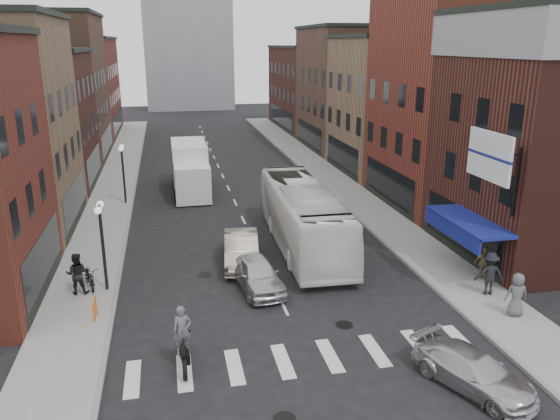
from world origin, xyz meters
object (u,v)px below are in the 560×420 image
(billboard_sign, at_px, (491,157))
(ped_right_a, at_px, (489,273))
(sedan_left_far, at_px, (241,249))
(transit_bus, at_px, (303,216))
(curb_car, at_px, (473,371))
(bike_rack, at_px, (95,309))
(ped_left_solo, at_px, (77,274))
(sedan_left_near, at_px, (257,274))
(motorcycle_rider, at_px, (183,339))
(ped_right_c, at_px, (517,295))
(parked_bicycle, at_px, (90,276))
(streetlamp_far, at_px, (122,163))
(ped_right_b, at_px, (483,262))
(box_truck, at_px, (190,169))
(streetlamp_near, at_px, (101,230))

(billboard_sign, bearing_deg, ped_right_a, -54.05)
(sedan_left_far, xyz_separation_m, ped_right_a, (9.97, -5.91, 0.33))
(transit_bus, relative_size, curb_car, 2.90)
(bike_rack, relative_size, ped_left_solo, 0.43)
(curb_car, bearing_deg, sedan_left_near, 98.48)
(motorcycle_rider, distance_m, ped_right_c, 13.17)
(bike_rack, xyz_separation_m, parked_bicycle, (-0.55, 3.11, 0.10))
(streetlamp_far, height_order, sedan_left_far, streetlamp_far)
(sedan_left_far, bearing_deg, transit_bus, 33.74)
(sedan_left_near, xyz_separation_m, ped_right_b, (10.40, -1.32, 0.22))
(sedan_left_near, xyz_separation_m, sedan_left_far, (-0.29, 3.00, 0.06))
(ped_right_c, bearing_deg, ped_right_a, -77.71)
(motorcycle_rider, relative_size, transit_bus, 0.19)
(streetlamp_far, relative_size, box_truck, 0.50)
(sedan_left_near, height_order, ped_right_c, ped_right_c)
(billboard_sign, relative_size, motorcycle_rider, 1.61)
(streetlamp_far, distance_m, sedan_left_far, 13.72)
(streetlamp_near, xyz_separation_m, parked_bicycle, (-0.75, 0.41, -2.26))
(motorcycle_rider, bearing_deg, parked_bicycle, 112.15)
(streetlamp_near, distance_m, motorcycle_rider, 7.57)
(streetlamp_near, xyz_separation_m, curb_car, (12.14, -9.73, -2.30))
(sedan_left_near, distance_m, curb_car, 10.34)
(bike_rack, relative_size, sedan_left_far, 0.17)
(streetlamp_far, relative_size, bike_rack, 5.14)
(sedan_left_near, relative_size, curb_car, 1.01)
(transit_bus, bearing_deg, curb_car, -79.08)
(ped_right_b, height_order, ped_right_c, ped_right_c)
(streetlamp_far, distance_m, sedan_left_near, 16.53)
(bike_rack, xyz_separation_m, box_truck, (4.77, 19.15, 1.20))
(ped_right_b, bearing_deg, bike_rack, -0.32)
(box_truck, height_order, sedan_left_near, box_truck)
(streetlamp_far, bearing_deg, bike_rack, -90.69)
(streetlamp_near, distance_m, parked_bicycle, 2.41)
(curb_car, height_order, ped_right_a, ped_right_a)
(transit_bus, distance_m, parked_bicycle, 11.27)
(box_truck, distance_m, sedan_left_near, 17.60)
(bike_rack, height_order, curb_car, curb_car)
(streetlamp_near, height_order, bike_rack, streetlamp_near)
(ped_left_solo, bearing_deg, motorcycle_rider, 127.56)
(billboard_sign, height_order, curb_car, billboard_sign)
(bike_rack, bearing_deg, sedan_left_far, 35.83)
(ped_right_a, bearing_deg, motorcycle_rider, 19.43)
(box_truck, relative_size, ped_left_solo, 4.39)
(transit_bus, bearing_deg, streetlamp_near, -157.10)
(transit_bus, height_order, ped_right_a, transit_bus)
(box_truck, xyz_separation_m, ped_right_c, (11.69, -22.33, -0.71))
(ped_right_a, bearing_deg, transit_bus, -43.05)
(ped_left_solo, height_order, ped_right_c, ped_left_solo)
(bike_rack, bearing_deg, streetlamp_far, 89.31)
(bike_rack, bearing_deg, ped_right_b, 1.28)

